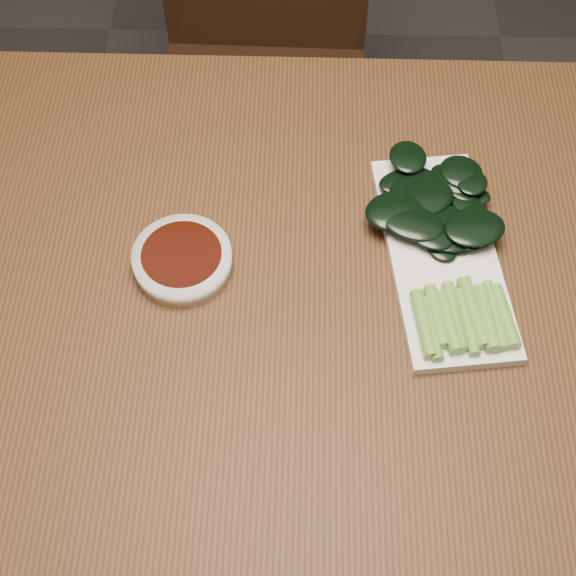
{
  "coord_description": "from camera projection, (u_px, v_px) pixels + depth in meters",
  "views": [
    {
      "loc": [
        0.0,
        -0.49,
        1.55
      ],
      "look_at": [
        -0.01,
        0.0,
        0.76
      ],
      "focal_mm": 50.0,
      "sensor_mm": 36.0,
      "label": 1
    }
  ],
  "objects": [
    {
      "name": "table",
      "position": [
        296.0,
        325.0,
        1.0
      ],
      "size": [
        1.4,
        0.8,
        0.75
      ],
      "color": "#442913",
      "rests_on": "ground"
    },
    {
      "name": "serving_plate",
      "position": [
        442.0,
        256.0,
        0.96
      ],
      "size": [
        0.16,
        0.31,
        0.01
      ],
      "rotation": [
        0.0,
        0.0,
        0.13
      ],
      "color": "white",
      "rests_on": "table"
    },
    {
      "name": "sauce_bowl",
      "position": [
        183.0,
        260.0,
        0.94
      ],
      "size": [
        0.12,
        0.12,
        0.03
      ],
      "color": "white",
      "rests_on": "table"
    },
    {
      "name": "ground",
      "position": [
        293.0,
        494.0,
        1.57
      ],
      "size": [
        6.0,
        6.0,
        0.0
      ],
      "primitive_type": "plane",
      "color": "#2F2D2D",
      "rests_on": "ground"
    },
    {
      "name": "chair_far",
      "position": [
        263.0,
        65.0,
        1.52
      ],
      "size": [
        0.4,
        0.4,
        0.89
      ],
      "rotation": [
        0.0,
        0.0,
        -0.02
      ],
      "color": "black",
      "rests_on": "ground"
    },
    {
      "name": "gai_lan",
      "position": [
        440.0,
        228.0,
        0.95
      ],
      "size": [
        0.18,
        0.31,
        0.02
      ],
      "color": "#68A338",
      "rests_on": "serving_plate"
    }
  ]
}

